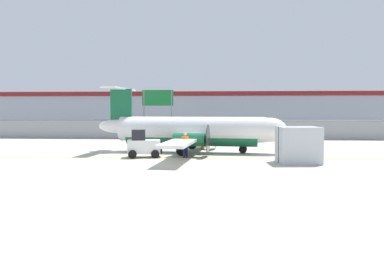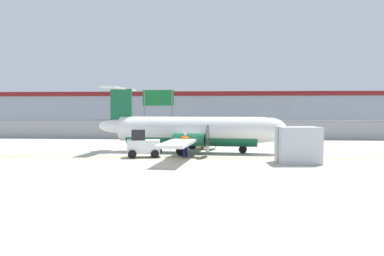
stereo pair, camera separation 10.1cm
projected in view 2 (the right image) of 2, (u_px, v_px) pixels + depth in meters
ground_plane at (178, 158)px, 24.99m from camera, size 140.00×140.00×0.01m
perimeter_fence at (194, 129)px, 40.87m from camera, size 98.00×0.10×2.10m
parking_lot_strip at (199, 132)px, 52.38m from camera, size 98.00×17.00×0.12m
background_building at (204, 110)px, 70.65m from camera, size 91.00×8.10×6.50m
commuter_airplane at (194, 131)px, 28.20m from camera, size 14.50×16.08×4.92m
baggage_tug at (143, 145)px, 25.40m from camera, size 2.49×1.73×1.88m
ground_crew_worker at (185, 144)px, 25.07m from camera, size 0.51×0.47×1.70m
cargo_container at (298, 145)px, 22.61m from camera, size 2.55×2.18×2.20m
traffic_cone_near_left at (295, 157)px, 22.91m from camera, size 0.36×0.36×0.64m
traffic_cone_near_right at (280, 153)px, 25.09m from camera, size 0.36×0.36×0.64m
traffic_cone_far_left at (202, 145)px, 30.59m from camera, size 0.36×0.36×0.64m
traffic_cone_far_right at (151, 144)px, 31.41m from camera, size 0.36×0.36×0.64m
parked_car_0 at (101, 125)px, 57.61m from camera, size 4.25×2.10×1.58m
parked_car_1 at (114, 128)px, 47.19m from camera, size 4.32×2.26×1.58m
parked_car_2 at (170, 126)px, 53.26m from camera, size 4.39×2.44×1.58m
parked_car_3 at (201, 128)px, 47.88m from camera, size 4.24×2.08×1.58m
parked_car_4 at (242, 127)px, 50.86m from camera, size 4.31×2.24×1.58m
parked_car_5 at (263, 127)px, 50.25m from camera, size 4.28×2.16×1.58m
parked_car_6 at (302, 126)px, 53.21m from camera, size 4.35×2.34×1.58m
highway_sign at (158, 102)px, 43.01m from camera, size 3.60×0.14×5.50m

